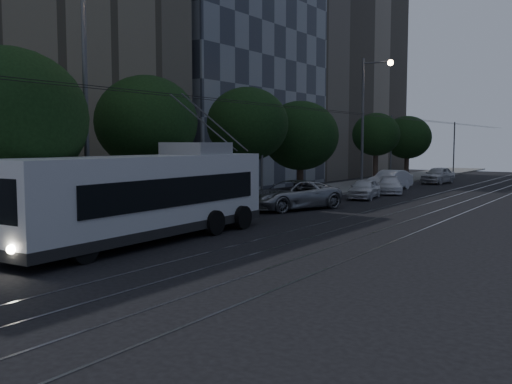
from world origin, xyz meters
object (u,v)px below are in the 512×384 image
object	(u,v)px
car_white_a	(364,189)
car_white_d	(438,175)
trolleybus	(148,196)
streetlamp_near	(92,77)
pickup_silver	(291,195)
car_white_b	(390,185)
streetlamp_far	(368,111)
car_white_c	(390,180)

from	to	relation	value
car_white_a	car_white_d	size ratio (longest dim) A/B	0.87
trolleybus	car_white_d	xyz separation A→B (m)	(0.30, 36.31, -0.95)
trolleybus	streetlamp_near	world-z (taller)	streetlamp_near
pickup_silver	car_white_a	size ratio (longest dim) A/B	1.49
pickup_silver	streetlamp_near	bearing A→B (deg)	-77.82
car_white_b	car_white_a	bearing A→B (deg)	-112.43
car_white_b	streetlamp_far	distance (m)	5.84
streetlamp_near	car_white_b	bearing A→B (deg)	83.81
car_white_d	streetlamp_near	distance (m)	37.27
streetlamp_near	car_white_a	bearing A→B (deg)	82.41
trolleybus	car_white_b	size ratio (longest dim) A/B	3.00
pickup_silver	car_white_a	xyz separation A→B (m)	(0.97, 7.86, -0.14)
car_white_a	car_white_c	bearing A→B (deg)	88.93
streetlamp_near	streetlamp_far	bearing A→B (deg)	88.66
car_white_c	car_white_d	world-z (taller)	car_white_c
pickup_silver	car_white_b	size ratio (longest dim) A/B	1.39
streetlamp_near	streetlamp_far	size ratio (longest dim) A/B	1.04
pickup_silver	car_white_c	bearing A→B (deg)	110.89
trolleybus	streetlamp_far	world-z (taller)	streetlamp_far
pickup_silver	car_white_b	bearing A→B (deg)	105.71
car_white_a	streetlamp_far	size ratio (longest dim) A/B	0.39
pickup_silver	streetlamp_near	xyz separation A→B (m)	(-1.72, -12.27, 5.41)
car_white_c	car_white_d	xyz separation A→B (m)	(1.17, 8.87, -0.00)
streetlamp_far	car_white_c	bearing A→B (deg)	69.23
streetlamp_far	streetlamp_near	bearing A→B (deg)	-91.34
car_white_b	trolleybus	bearing A→B (deg)	-113.14
pickup_silver	streetlamp_far	distance (m)	14.24
trolleybus	car_white_a	world-z (taller)	trolleybus
trolleybus	car_white_c	distance (m)	27.46
car_white_a	streetlamp_near	world-z (taller)	streetlamp_near
pickup_silver	car_white_d	distance (m)	24.52
trolleybus	pickup_silver	xyz separation A→B (m)	(-0.67, 11.80, -0.91)
car_white_c	streetlamp_near	size ratio (longest dim) A/B	0.45
car_white_c	pickup_silver	bearing A→B (deg)	-80.81
streetlamp_far	car_white_b	bearing A→B (deg)	-19.74
car_white_c	car_white_d	bearing A→B (deg)	90.94
car_white_a	car_white_c	xyz separation A→B (m)	(-1.17, 7.77, 0.11)
car_white_c	streetlamp_far	distance (m)	5.85
trolleybus	streetlamp_near	xyz separation A→B (m)	(-2.38, -0.46, 4.50)
trolleybus	car_white_a	xyz separation A→B (m)	(0.30, 19.66, -1.05)
car_white_d	trolleybus	bearing A→B (deg)	-84.79
pickup_silver	car_white_a	bearing A→B (deg)	103.13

